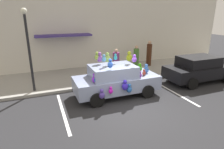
# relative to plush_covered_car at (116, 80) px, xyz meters

# --- Properties ---
(ground_plane) EXTENTS (60.00, 60.00, 0.00)m
(ground_plane) POSITION_rel_plush_covered_car_xyz_m (-0.03, -1.73, -0.82)
(ground_plane) COLOR #262628
(sidewalk) EXTENTS (24.00, 4.00, 0.15)m
(sidewalk) POSITION_rel_plush_covered_car_xyz_m (-0.03, 3.27, -0.74)
(sidewalk) COLOR gray
(sidewalk) RESTS_ON ground
(storefront_building) EXTENTS (24.00, 1.25, 6.40)m
(storefront_building) POSITION_rel_plush_covered_car_xyz_m (-0.04, 5.41, 2.38)
(storefront_building) COLOR beige
(storefront_building) RESTS_ON ground
(parking_stripe_front) EXTENTS (0.12, 3.60, 0.01)m
(parking_stripe_front) POSITION_rel_plush_covered_car_xyz_m (2.96, -0.73, -0.81)
(parking_stripe_front) COLOR silver
(parking_stripe_front) RESTS_ON ground
(parking_stripe_rear) EXTENTS (0.12, 3.60, 0.01)m
(parking_stripe_rear) POSITION_rel_plush_covered_car_xyz_m (-2.70, -0.73, -0.81)
(parking_stripe_rear) COLOR silver
(parking_stripe_rear) RESTS_ON ground
(plush_covered_car) EXTENTS (4.12, 2.03, 2.18)m
(plush_covered_car) POSITION_rel_plush_covered_car_xyz_m (0.00, 0.00, 0.00)
(plush_covered_car) COLOR #8490B0
(plush_covered_car) RESTS_ON ground
(parked_sedan_behind) EXTENTS (4.33, 1.91, 1.54)m
(parked_sedan_behind) POSITION_rel_plush_covered_car_xyz_m (5.42, 0.04, -0.03)
(parked_sedan_behind) COLOR black
(parked_sedan_behind) RESTS_ON ground
(teddy_bear_on_sidewalk) EXTENTS (0.30, 0.25, 0.58)m
(teddy_bear_on_sidewalk) POSITION_rel_plush_covered_car_xyz_m (2.11, 2.25, -0.40)
(teddy_bear_on_sidewalk) COLOR #9E723D
(teddy_bear_on_sidewalk) RESTS_ON sidewalk
(street_lamp_post) EXTENTS (0.28, 0.28, 4.00)m
(street_lamp_post) POSITION_rel_plush_covered_car_xyz_m (-3.76, 1.77, 1.78)
(street_lamp_post) COLOR black
(street_lamp_post) RESTS_ON sidewalk
(pedestrian_near_shopfront) EXTENTS (0.38, 0.38, 1.83)m
(pedestrian_near_shopfront) POSITION_rel_plush_covered_car_xyz_m (0.80, 1.86, 0.18)
(pedestrian_near_shopfront) COLOR #652955
(pedestrian_near_shopfront) RESTS_ON sidewalk
(pedestrian_walking_past) EXTENTS (0.38, 0.38, 1.64)m
(pedestrian_walking_past) POSITION_rel_plush_covered_car_xyz_m (3.06, 3.55, 0.08)
(pedestrian_walking_past) COLOR #467230
(pedestrian_walking_past) RESTS_ON sidewalk
(pedestrian_by_lamp) EXTENTS (0.38, 0.38, 1.85)m
(pedestrian_by_lamp) POSITION_rel_plush_covered_car_xyz_m (4.36, 3.91, 0.19)
(pedestrian_by_lamp) COLOR #442415
(pedestrian_by_lamp) RESTS_ON sidewalk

